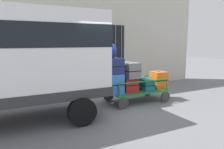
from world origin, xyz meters
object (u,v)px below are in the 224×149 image
(suitcase_left_bottom, at_px, (113,83))
(van, at_px, (10,55))
(suitcase_left_middle, at_px, (114,66))
(backpack, at_px, (113,51))
(luggage_cart, at_px, (137,92))
(suitcase_midleft_middle, at_px, (129,70))
(suitcase_center_bottom, at_px, (144,84))
(suitcase_midleft_bottom, at_px, (129,84))
(suitcase_midright_bottom, at_px, (158,80))

(suitcase_left_bottom, bearing_deg, van, -174.89)
(suitcase_left_middle, height_order, backpack, backpack)
(suitcase_left_bottom, bearing_deg, luggage_cart, -0.84)
(luggage_cart, distance_m, suitcase_left_middle, 1.31)
(suitcase_left_bottom, relative_size, suitcase_midleft_middle, 1.07)
(van, height_order, suitcase_midleft_middle, van)
(suitcase_center_bottom, bearing_deg, luggage_cart, 178.39)
(suitcase_left_bottom, height_order, suitcase_midleft_bottom, suitcase_left_bottom)
(suitcase_midright_bottom, bearing_deg, suitcase_left_middle, 178.81)
(suitcase_midleft_bottom, xyz_separation_m, suitcase_midleft_middle, (-0.00, -0.00, 0.48))
(suitcase_midleft_middle, height_order, backpack, backpack)
(suitcase_left_bottom, height_order, suitcase_center_bottom, suitcase_left_bottom)
(suitcase_left_middle, distance_m, suitcase_midleft_middle, 0.62)
(suitcase_midright_bottom, bearing_deg, suitcase_midleft_middle, 177.38)
(luggage_cart, height_order, suitcase_left_bottom, suitcase_left_bottom)
(suitcase_left_bottom, bearing_deg, suitcase_midright_bottom, -1.65)
(suitcase_midleft_bottom, height_order, suitcase_midright_bottom, suitcase_midright_bottom)
(luggage_cart, bearing_deg, suitcase_midleft_bottom, 176.82)
(suitcase_midleft_middle, bearing_deg, suitcase_midleft_bottom, 90.00)
(luggage_cart, bearing_deg, suitcase_left_bottom, 179.16)
(suitcase_midleft_bottom, xyz_separation_m, backpack, (-0.63, -0.02, 1.11))
(van, height_order, suitcase_left_bottom, van)
(backpack, bearing_deg, suitcase_left_middle, -1.73)
(luggage_cart, xyz_separation_m, suitcase_center_bottom, (0.30, -0.01, 0.27))
(suitcase_midleft_bottom, xyz_separation_m, suitcase_center_bottom, (0.60, -0.02, -0.03))
(suitcase_left_bottom, distance_m, suitcase_midright_bottom, 1.79)
(suitcase_midright_bottom, bearing_deg, suitcase_left_bottom, 178.35)
(van, height_order, suitcase_midright_bottom, van)
(van, xyz_separation_m, suitcase_center_bottom, (4.13, 0.24, -1.12))
(suitcase_midleft_bottom, relative_size, backpack, 1.30)
(van, xyz_separation_m, backpack, (2.90, 0.25, 0.03))
(luggage_cart, relative_size, backpack, 4.59)
(suitcase_midleft_middle, height_order, suitcase_center_bottom, suitcase_midleft_middle)
(suitcase_left_bottom, xyz_separation_m, suitcase_center_bottom, (1.19, -0.02, -0.12))
(van, bearing_deg, suitcase_midleft_bottom, 4.30)
(van, distance_m, suitcase_left_bottom, 3.11)
(van, relative_size, suitcase_left_bottom, 5.58)
(van, xyz_separation_m, suitcase_midleft_middle, (3.53, 0.27, -0.61))
(van, relative_size, luggage_cart, 2.27)
(backpack, bearing_deg, suitcase_midleft_middle, 1.49)
(luggage_cart, bearing_deg, backpack, -179.98)
(suitcase_left_middle, height_order, suitcase_midleft_bottom, suitcase_left_middle)
(van, bearing_deg, suitcase_midright_bottom, 2.56)
(suitcase_midleft_bottom, bearing_deg, luggage_cart, -3.18)
(suitcase_midright_bottom, bearing_deg, suitcase_midleft_bottom, 177.35)
(suitcase_center_bottom, bearing_deg, backpack, 179.63)
(suitcase_midleft_middle, xyz_separation_m, backpack, (-0.63, -0.02, 0.63))
(suitcase_left_middle, height_order, suitcase_midleft_middle, suitcase_left_middle)
(van, height_order, suitcase_center_bottom, van)
(luggage_cart, xyz_separation_m, suitcase_left_bottom, (-0.89, 0.01, 0.39))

